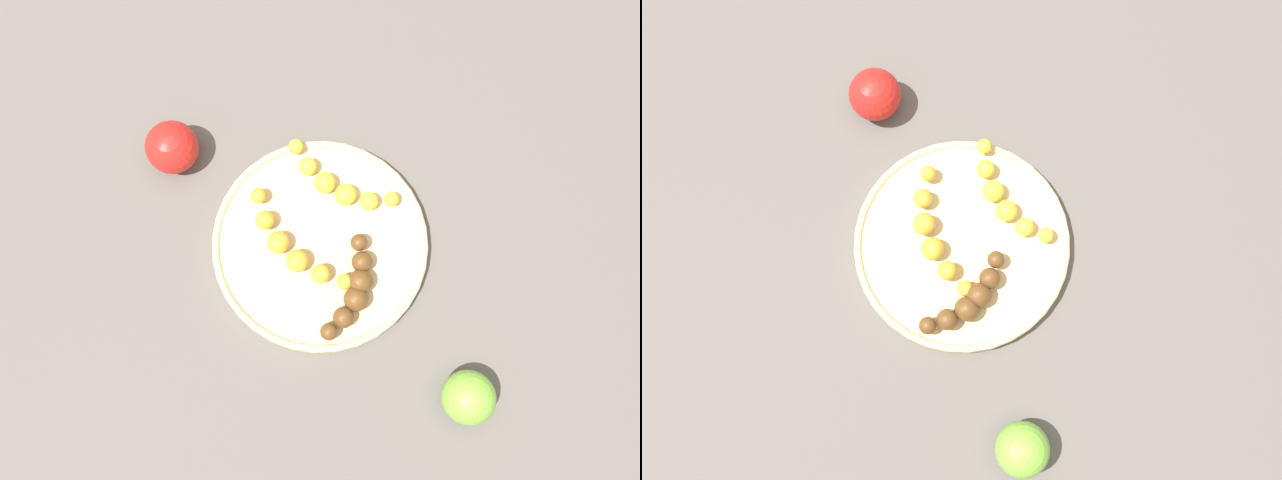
{
  "view_description": "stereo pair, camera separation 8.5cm",
  "coord_description": "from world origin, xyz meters",
  "views": [
    {
      "loc": [
        0.09,
        0.16,
        0.87
      ],
      "look_at": [
        0.0,
        0.0,
        0.04
      ],
      "focal_mm": 37.0,
      "sensor_mm": 36.0,
      "label": 1
    },
    {
      "loc": [
        0.01,
        0.18,
        0.87
      ],
      "look_at": [
        0.0,
        0.0,
        0.04
      ],
      "focal_mm": 37.0,
      "sensor_mm": 36.0,
      "label": 2
    }
  ],
  "objects": [
    {
      "name": "banana_overripe",
      "position": [
        -0.0,
        0.08,
        0.04
      ],
      "size": [
        0.12,
        0.1,
        0.03
      ],
      "rotation": [
        0.0,
        0.0,
        2.27
      ],
      "color": "#593819",
      "rests_on": "fruit_bowl"
    },
    {
      "name": "ground_plane",
      "position": [
        0.0,
        0.0,
        0.0
      ],
      "size": [
        2.4,
        2.4,
        0.0
      ],
      "primitive_type": "plane",
      "color": "#56514C"
    },
    {
      "name": "fruit_bowl",
      "position": [
        0.0,
        0.0,
        0.01
      ],
      "size": [
        0.29,
        0.29,
        0.02
      ],
      "color": "#D1B784",
      "rests_on": "ground_plane"
    },
    {
      "name": "banana_spotted",
      "position": [
        0.04,
        -0.01,
        0.03
      ],
      "size": [
        0.08,
        0.18,
        0.03
      ],
      "rotation": [
        0.0,
        0.0,
        0.26
      ],
      "color": "gold",
      "rests_on": "fruit_bowl"
    },
    {
      "name": "apple_red",
      "position": [
        0.1,
        -0.21,
        0.04
      ],
      "size": [
        0.07,
        0.07,
        0.07
      ],
      "primitive_type": "sphere",
      "color": "red",
      "rests_on": "ground_plane"
    },
    {
      "name": "apple_green",
      "position": [
        -0.06,
        0.27,
        0.03
      ],
      "size": [
        0.07,
        0.07,
        0.07
      ],
      "primitive_type": "sphere",
      "color": "#72B238",
      "rests_on": "ground_plane"
    },
    {
      "name": "banana_yellow",
      "position": [
        -0.06,
        -0.05,
        0.03
      ],
      "size": [
        0.09,
        0.15,
        0.03
      ],
      "rotation": [
        0.0,
        0.0,
        0.49
      ],
      "color": "yellow",
      "rests_on": "fruit_bowl"
    }
  ]
}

